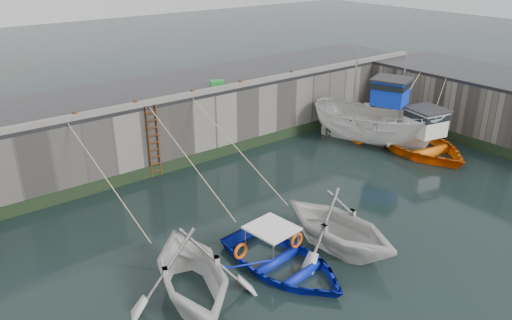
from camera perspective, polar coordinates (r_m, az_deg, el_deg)
ground at (r=16.33m, az=12.00°, el=-11.71°), size 120.00×120.00×0.00m
quay_back at (r=24.59m, az=-10.18°, el=4.61°), size 30.00×5.00×3.00m
road_back at (r=24.14m, az=-10.44°, el=8.16°), size 30.00×5.00×0.16m
kerb_back at (r=22.10m, az=-7.58°, el=7.43°), size 30.00×0.30×0.20m
algae_back at (r=22.94m, az=-6.95°, el=0.08°), size 30.00×0.08×0.50m
algae_right at (r=26.59m, az=25.04°, el=1.29°), size 0.08×15.00×0.50m
ladder at (r=21.54m, az=-11.60°, el=2.04°), size 0.51×0.08×3.20m
boat_near_white at (r=14.91m, az=-7.25°, el=-15.17°), size 5.01×5.43×2.39m
boat_near_white_rope at (r=18.92m, az=-15.56°, el=-6.84°), size 0.04×6.11×3.10m
boat_near_blue at (r=15.89m, az=3.09°, el=-12.25°), size 3.78×4.92×0.95m
boat_near_blue_rope at (r=19.77m, az=-7.47°, el=-4.75°), size 0.04×6.62×3.10m
boat_near_blacktrim at (r=17.08m, az=9.18°, el=-9.76°), size 4.17×4.73×2.34m
boat_near_blacktrim_rope at (r=20.75m, az=-2.12°, el=-3.12°), size 0.04×6.79×3.10m
boat_far_white at (r=25.54m, az=13.53°, el=4.01°), size 4.65×7.02×5.54m
boat_far_orange at (r=25.65m, az=17.67°, el=2.08°), size 5.66×7.08×4.31m
fish_crate at (r=23.69m, az=-4.49°, el=8.73°), size 0.71×0.59×0.27m
bollard_a at (r=20.25m, az=-20.01°, el=4.85°), size 0.18×0.18×0.28m
bollard_b at (r=21.08m, az=-13.60°, el=6.31°), size 0.18×0.18×0.28m
bollard_c at (r=22.26m, az=-7.28°, el=7.68°), size 0.18×0.18×0.28m
bollard_d at (r=23.64m, az=-1.81°, el=8.77°), size 0.18×0.18×0.28m
bollard_e at (r=25.59m, az=4.07°, el=9.86°), size 0.18×0.18×0.28m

